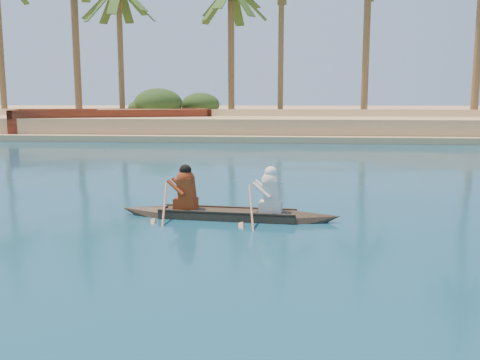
# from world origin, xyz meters

# --- Properties ---
(sandy_embankment) EXTENTS (150.00, 51.00, 1.50)m
(sandy_embankment) POSITION_xyz_m (0.00, 46.89, 0.53)
(sandy_embankment) COLOR tan
(sandy_embankment) RESTS_ON ground
(palm_grove) EXTENTS (110.00, 14.00, 16.00)m
(palm_grove) POSITION_xyz_m (0.00, 35.00, 8.00)
(palm_grove) COLOR #2B501C
(palm_grove) RESTS_ON ground
(shrub_cluster) EXTENTS (100.00, 6.00, 2.40)m
(shrub_cluster) POSITION_xyz_m (0.00, 31.50, 1.20)
(shrub_cluster) COLOR #243C15
(shrub_cluster) RESTS_ON ground
(canoe) EXTENTS (4.84, 1.09, 1.32)m
(canoe) POSITION_xyz_m (8.00, 3.19, 0.25)
(canoe) COLOR #3E3221
(canoe) RESTS_ON ground
(barge_mid) EXTENTS (13.25, 8.40, 2.10)m
(barge_mid) POSITION_xyz_m (-2.36, 27.00, 0.73)
(barge_mid) COLOR maroon
(barge_mid) RESTS_ON ground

